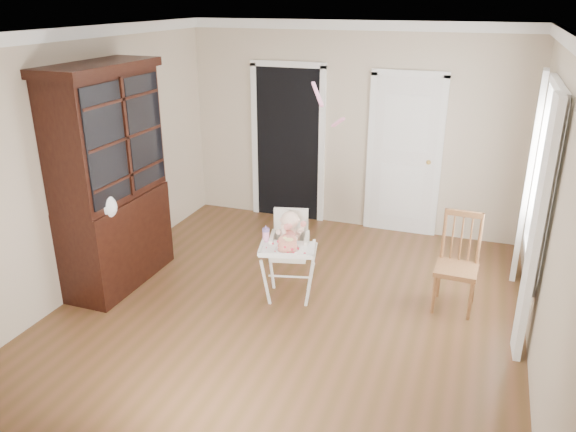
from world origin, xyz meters
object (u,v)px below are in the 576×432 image
(cake, at_px, (288,244))
(sippy_cup, at_px, (266,234))
(dining_chair, at_px, (457,266))
(high_chair, at_px, (289,246))
(china_cabinet, at_px, (110,179))

(cake, relative_size, sippy_cup, 1.34)
(cake, xyz_separation_m, dining_chair, (1.58, 0.61, -0.26))
(sippy_cup, distance_m, dining_chair, 1.94)
(sippy_cup, height_order, dining_chair, dining_chair)
(high_chair, xyz_separation_m, sippy_cup, (-0.21, -0.13, 0.15))
(cake, bearing_deg, dining_chair, 21.10)
(high_chair, distance_m, china_cabinet, 2.01)
(sippy_cup, distance_m, china_cabinet, 1.75)
(cake, height_order, dining_chair, dining_chair)
(high_chair, height_order, dining_chair, dining_chair)
(china_cabinet, bearing_deg, high_chair, 8.34)
(dining_chair, bearing_deg, cake, -156.54)
(high_chair, distance_m, cake, 0.27)
(high_chair, bearing_deg, china_cabinet, 174.49)
(high_chair, bearing_deg, dining_chair, -0.74)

